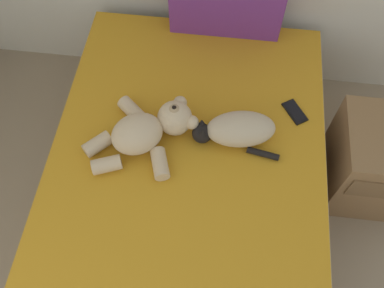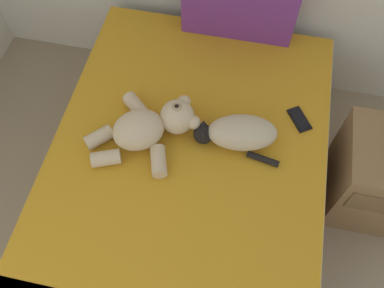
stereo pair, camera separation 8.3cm
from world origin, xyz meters
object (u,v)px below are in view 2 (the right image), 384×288
at_px(cell_phone, 299,119).
at_px(nightstand, 380,177).
at_px(bed, 186,186).
at_px(teddy_bear, 150,127).
at_px(cat, 238,133).

xyz_separation_m(cell_phone, nightstand, (0.51, -0.10, -0.27)).
height_order(bed, teddy_bear, teddy_bear).
relative_size(teddy_bear, cell_phone, 3.41).
height_order(bed, nightstand, nightstand).
distance_m(teddy_bear, cell_phone, 0.77).
bearing_deg(bed, cell_phone, 34.79).
height_order(bed, cat, cat).
xyz_separation_m(bed, cat, (0.23, 0.18, 0.35)).
bearing_deg(teddy_bear, cat, 7.87).
xyz_separation_m(cat, teddy_bear, (-0.43, -0.06, 0.01)).
xyz_separation_m(teddy_bear, nightstand, (1.23, 0.14, -0.34)).
bearing_deg(cell_phone, cat, -147.78).
bearing_deg(nightstand, cell_phone, 168.36).
relative_size(cat, nightstand, 0.75).
height_order(bed, cell_phone, cell_phone).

